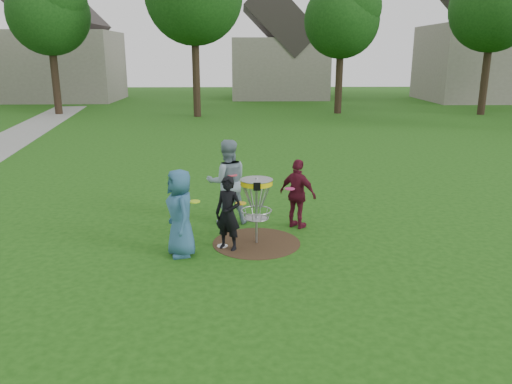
{
  "coord_description": "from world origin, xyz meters",
  "views": [
    {
      "loc": [
        -0.29,
        -9.56,
        3.74
      ],
      "look_at": [
        0.0,
        0.3,
        1.0
      ],
      "focal_mm": 35.0,
      "sensor_mm": 36.0,
      "label": 1
    }
  ],
  "objects_px": {
    "player_grey": "(227,182)",
    "player_black": "(228,214)",
    "disc_golf_basket": "(256,195)",
    "player_blue": "(180,213)",
    "player_maroon": "(298,194)"
  },
  "relations": [
    {
      "from": "player_blue",
      "to": "player_maroon",
      "type": "bearing_deg",
      "value": 101.13
    },
    {
      "from": "player_grey",
      "to": "player_black",
      "type": "bearing_deg",
      "value": 82.9
    },
    {
      "from": "player_grey",
      "to": "player_maroon",
      "type": "distance_m",
      "value": 1.61
    },
    {
      "from": "player_grey",
      "to": "disc_golf_basket",
      "type": "relative_size",
      "value": 1.39
    },
    {
      "from": "player_blue",
      "to": "player_grey",
      "type": "xyz_separation_m",
      "value": [
        0.84,
        1.88,
        0.12
      ]
    },
    {
      "from": "player_black",
      "to": "disc_golf_basket",
      "type": "distance_m",
      "value": 0.7
    },
    {
      "from": "disc_golf_basket",
      "to": "player_blue",
      "type": "bearing_deg",
      "value": -158.61
    },
    {
      "from": "player_blue",
      "to": "player_black",
      "type": "xyz_separation_m",
      "value": [
        0.89,
        0.27,
        -0.11
      ]
    },
    {
      "from": "player_maroon",
      "to": "player_blue",
      "type": "bearing_deg",
      "value": 71.33
    },
    {
      "from": "player_blue",
      "to": "player_black",
      "type": "distance_m",
      "value": 0.94
    },
    {
      "from": "player_blue",
      "to": "disc_golf_basket",
      "type": "relative_size",
      "value": 1.22
    },
    {
      "from": "player_black",
      "to": "player_grey",
      "type": "bearing_deg",
      "value": 118.89
    },
    {
      "from": "disc_golf_basket",
      "to": "player_maroon",
      "type": "bearing_deg",
      "value": 44.75
    },
    {
      "from": "player_grey",
      "to": "disc_golf_basket",
      "type": "xyz_separation_m",
      "value": [
        0.62,
        -1.31,
        0.06
      ]
    },
    {
      "from": "disc_golf_basket",
      "to": "player_black",
      "type": "bearing_deg",
      "value": -151.6
    }
  ]
}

